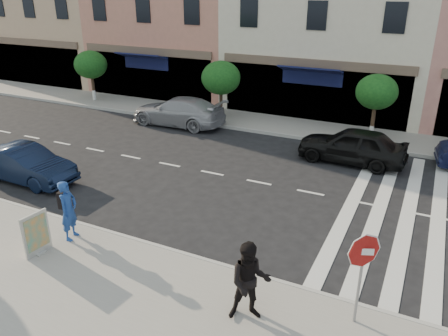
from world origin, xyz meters
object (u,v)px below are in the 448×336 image
stop_sign (363,259)px  photographer (69,210)px  car_far_left (178,111)px  walker (250,282)px  car_far_mid (352,145)px  car_near_mid (25,164)px  poster_board (36,234)px

stop_sign → photographer: stop_sign is taller
photographer → car_far_left: 11.67m
car_far_left → walker: bearing=37.0°
car_far_mid → car_near_mid: bearing=-54.0°
car_far_mid → car_far_left: bearing=-96.7°
stop_sign → walker: stop_sign is taller
car_far_left → car_far_mid: car_far_mid is taller
stop_sign → car_far_left: bearing=113.0°
poster_board → car_near_mid: poster_board is taller
walker → car_far_mid: size_ratio=0.42×
stop_sign → poster_board: size_ratio=1.82×
photographer → car_far_mid: photographer is taller
photographer → poster_board: (-0.22, -1.00, -0.30)m
photographer → poster_board: photographer is taller
car_far_left → poster_board: bearing=13.7°
poster_board → car_far_mid: (6.21, 10.84, 0.01)m
stop_sign → poster_board: 8.35m
walker → car_far_left: 15.07m
walker → car_far_mid: bearing=61.9°
photographer → stop_sign: bearing=-102.4°
stop_sign → car_far_mid: bearing=79.1°
poster_board → car_far_mid: 12.49m
photographer → car_far_left: photographer is taller
poster_board → car_far_mid: car_far_mid is taller
walker → car_far_left: (-9.18, 11.94, -0.34)m
walker → car_far_left: bearing=100.1°
poster_board → car_near_mid: bearing=147.9°
stop_sign → walker: bearing=179.7°
photographer → car_near_mid: (-4.69, 2.50, -0.37)m
stop_sign → car_near_mid: (-12.68, 2.39, -1.10)m
car_near_mid → walker: bearing=-107.4°
car_far_left → stop_sign: bearing=45.0°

